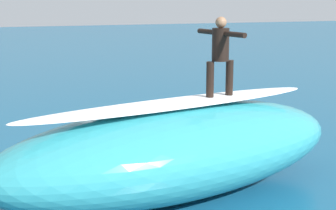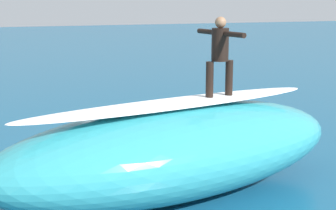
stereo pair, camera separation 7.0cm
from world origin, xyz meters
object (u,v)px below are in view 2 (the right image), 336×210
at_px(surfer_riding, 220,51).
at_px(surfer_paddling, 134,136).
at_px(surfboard_riding, 219,98).
at_px(surfboard_paddling, 130,141).

height_order(surfer_riding, surfer_paddling, surfer_riding).
distance_m(surfboard_riding, surfer_riding, 1.02).
height_order(surfboard_paddling, surfer_paddling, surfer_paddling).
relative_size(surfer_riding, surfboard_paddling, 0.89).
height_order(surfboard_riding, surfer_paddling, surfboard_riding).
bearing_deg(surfboard_paddling, surfer_paddling, 180.00).
relative_size(surfer_riding, surfer_paddling, 1.16).
distance_m(surfboard_paddling, surfer_paddling, 0.20).
xyz_separation_m(surfer_riding, surfboard_paddling, (1.00, -3.92, -2.96)).
height_order(surfboard_riding, surfer_riding, surfer_riding).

